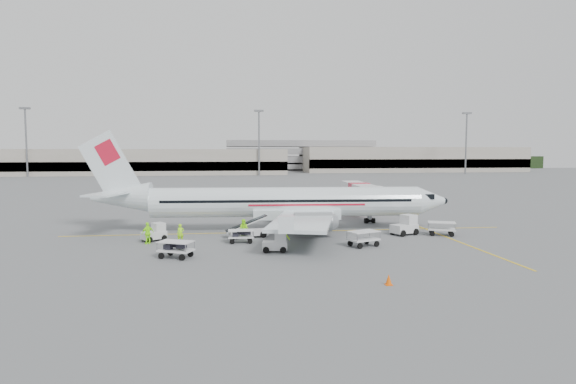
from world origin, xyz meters
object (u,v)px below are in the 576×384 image
Objects in this scene: aircraft at (287,182)px; jet_bridge at (359,200)px; tug_fore at (404,225)px; tug_mid at (275,242)px; belt_loader at (248,224)px; tug_aft at (154,232)px.

jet_bridge is (10.15, 9.35, -2.83)m from aircraft.
aircraft is at bearing 135.19° from tug_fore.
jet_bridge is 8.01× the size of tug_mid.
jet_bridge is at bearing 32.47° from belt_loader.
jet_bridge reaches higher than tug_aft.
tug_aft is (-12.48, -4.26, -4.11)m from aircraft.
aircraft reaches higher than belt_loader.
aircraft is 6.45m from belt_loader.
aircraft is at bearing 86.13° from tug_mid.
tug_mid is at bearing -98.87° from aircraft.
aircraft is 13.81m from tug_aft.
aircraft reaches higher than tug_aft.
tug_mid is 0.96× the size of tug_aft.
aircraft is 14.09m from jet_bridge.
aircraft is at bearing 31.07° from belt_loader.
tug_aft is at bearing 175.65° from belt_loader.
tug_aft is (-8.45, -0.78, -0.47)m from belt_loader.
tug_mid is at bearing -85.06° from belt_loader.
belt_loader is 7.12m from tug_mid.
tug_mid is (-2.25, -10.34, -4.14)m from aircraft.
aircraft is 18.07× the size of tug_mid.
aircraft is 17.43× the size of tug_aft.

